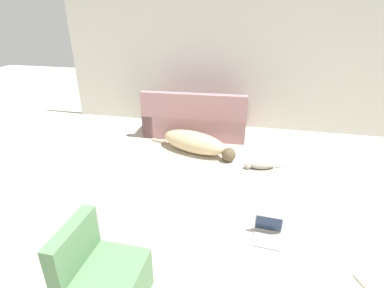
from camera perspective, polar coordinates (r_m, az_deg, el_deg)
The scene contains 8 objects.
wall_back at distance 6.15m, azimuth 6.54°, elevation 14.71°, with size 6.68×0.06×2.51m.
couch at distance 5.87m, azimuth 0.73°, elevation 4.61°, with size 1.97×0.99×0.90m.
dog at distance 5.13m, azimuth 0.70°, elevation 0.23°, with size 1.63×0.80×0.36m.
cat at distance 4.78m, azimuth 12.97°, elevation -3.89°, with size 0.59×0.27×0.13m.
laptop_open at distance 3.49m, azimuth 14.25°, elevation -15.69°, with size 0.31×0.32×0.24m.
book_black at distance 3.58m, azimuth -21.76°, elevation -17.08°, with size 0.22×0.16×0.02m.
book_cream at distance 3.42m, azimuth 30.31°, elevation -21.37°, with size 0.22×0.21×0.02m.
side_chair at distance 2.79m, azimuth -16.75°, elevation -23.53°, with size 0.60×0.57×0.77m.
Camera 1 is at (0.63, -1.31, 2.29)m, focal length 28.00 mm.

